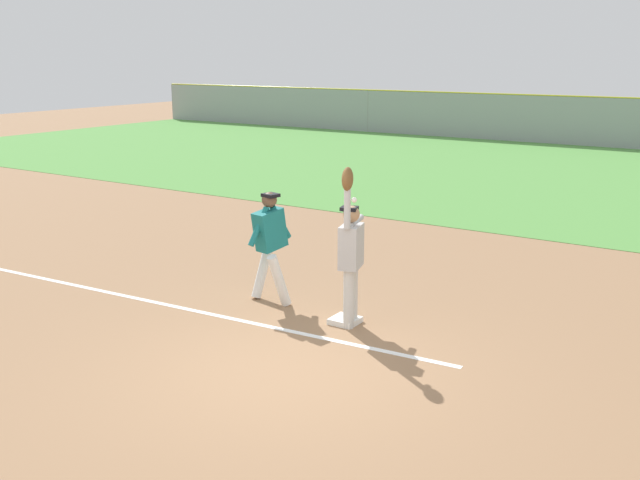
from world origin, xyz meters
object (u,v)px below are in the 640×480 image
at_px(baseball, 354,200).
at_px(runner, 270,239).
at_px(parked_car_green, 395,114).
at_px(first_base, 345,320).
at_px(fielder, 351,249).
at_px(parked_car_red, 513,120).

bearing_deg(baseball, runner, 167.76).
bearing_deg(baseball, parked_car_green, 116.42).
height_order(runner, parked_car_green, runner).
height_order(first_base, fielder, fielder).
xyz_separation_m(first_base, fielder, (0.11, -0.04, 1.08)).
distance_m(fielder, parked_car_red, 26.48).
bearing_deg(parked_car_green, runner, -60.32).
xyz_separation_m(runner, parked_car_red, (-4.90, 25.47, -0.32)).
distance_m(fielder, runner, 1.56).
xyz_separation_m(runner, baseball, (1.68, -0.36, 0.85)).
xyz_separation_m(baseball, parked_car_red, (-6.58, 25.84, -1.17)).
relative_size(fielder, baseball, 30.81).
height_order(fielder, parked_car_green, fielder).
bearing_deg(first_base, parked_car_red, 103.87).
relative_size(first_base, runner, 0.22).
bearing_deg(first_base, runner, 173.58).
bearing_deg(runner, fielder, 3.73).
bearing_deg(parked_car_red, baseball, -82.50).
bearing_deg(first_base, parked_car_green, 116.16).
bearing_deg(fielder, runner, -23.39).
distance_m(runner, parked_car_red, 25.94).
height_order(runner, parked_car_red, runner).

